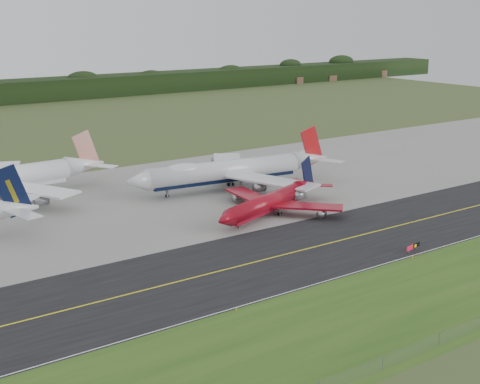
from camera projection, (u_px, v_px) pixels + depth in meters
name	position (u px, v px, depth m)	size (l,w,h in m)	color
ground	(318.00, 238.00, 148.08)	(600.00, 600.00, 0.00)	#324620
grass_verge	(446.00, 290.00, 120.31)	(400.00, 30.00, 0.01)	#285017
taxiway	(330.00, 243.00, 144.91)	(400.00, 32.00, 0.02)	black
apron	(198.00, 190.00, 188.56)	(400.00, 78.00, 0.01)	gray
taxiway_centreline	(330.00, 243.00, 144.90)	(400.00, 0.40, 0.00)	yellow
taxiway_edge_line	(383.00, 264.00, 132.60)	(400.00, 0.25, 0.00)	silver
jet_ba_747	(231.00, 170.00, 188.08)	(63.53, 52.30, 15.97)	silver
jet_red_737	(272.00, 201.00, 165.44)	(41.49, 32.84, 11.56)	maroon
jet_star_tail	(0.00, 180.00, 178.14)	(60.79, 50.92, 16.05)	white
taxiway_sign	(413.00, 246.00, 139.37)	(4.87, 1.10, 1.64)	slate
edge_marker_left	(236.00, 309.00, 111.93)	(0.16, 0.16, 0.50)	yellow
edge_marker_center	(412.00, 257.00, 135.90)	(0.16, 0.16, 0.50)	yellow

